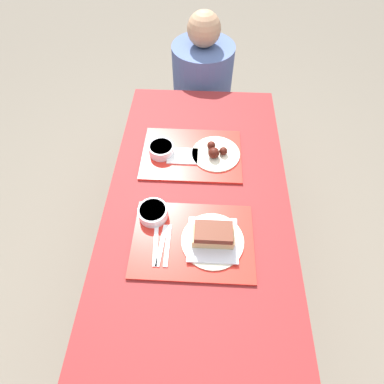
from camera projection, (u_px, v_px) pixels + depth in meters
ground_plane at (196, 269)px, 1.85m from camera, size 12.00×12.00×0.00m
picnic_table at (197, 215)px, 1.33m from camera, size 0.76×1.50×0.75m
picnic_bench_far at (202, 120)px, 2.13m from camera, size 0.73×0.28×0.42m
tray_near at (193, 240)px, 1.13m from camera, size 0.46×0.32×0.01m
tray_far at (192, 154)px, 1.39m from camera, size 0.46×0.32×0.01m
bowl_coleslaw_near at (153, 212)px, 1.17m from camera, size 0.12×0.12×0.05m
brisket_sandwich_plate at (213, 237)px, 1.10m from camera, size 0.24×0.24×0.09m
plastic_fork_near at (162, 245)px, 1.11m from camera, size 0.03×0.17×0.00m
plastic_knife_near at (167, 245)px, 1.11m from camera, size 0.02×0.17×0.00m
plastic_spoon_near at (156, 245)px, 1.11m from camera, size 0.03×0.17×0.00m
bowl_coleslaw_far at (161, 149)px, 1.36m from camera, size 0.12×0.12×0.05m
wings_plate_far at (216, 153)px, 1.37m from camera, size 0.22×0.22×0.06m
napkin_far at (183, 156)px, 1.37m from camera, size 0.14×0.10×0.01m
person_seated_across at (202, 78)px, 1.86m from camera, size 0.37×0.37×0.65m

